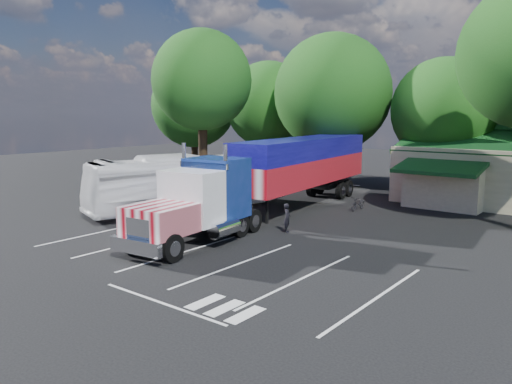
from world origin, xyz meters
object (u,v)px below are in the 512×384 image
Objects in this scene: tour_bus at (188,183)px; silver_sedan at (433,195)px; semi_truck at (281,170)px; woman at (287,218)px; bicycle at (358,203)px.

silver_sedan is at bearing 63.82° from tour_bus.
tour_bus is (-5.34, -3.03, -0.92)m from semi_truck.
semi_truck is 14.82× the size of woman.
tour_bus is (-8.80, -7.01, 1.40)m from bicycle.
tour_bus is at bearing 49.12° from woman.
silver_sedan is (3.20, 5.18, 0.21)m from bicycle.
woman is 0.91× the size of bicycle.
bicycle is 11.34m from tour_bus.
tour_bus reaches higher than silver_sedan.
woman is 0.12× the size of tour_bus.
tour_bus reaches higher than bicycle.
semi_truck reaches higher than bicycle.
bicycle is at bearing 56.91° from tour_bus.
silver_sedan is (3.40, 13.18, -0.12)m from woman.
bicycle is 6.09m from silver_sedan.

